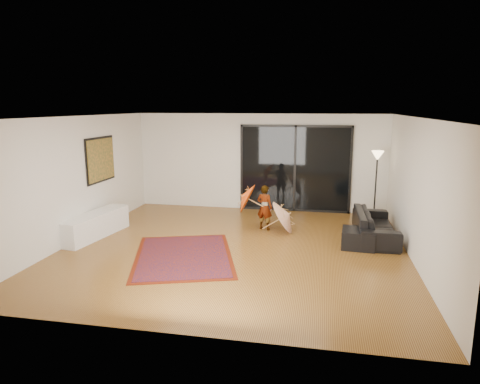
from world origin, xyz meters
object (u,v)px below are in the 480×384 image
(media_console, at_px, (95,225))
(sofa, at_px, (375,225))
(ottoman, at_px, (358,239))
(child, at_px, (265,207))

(media_console, xyz_separation_m, sofa, (6.20, 1.08, 0.04))
(ottoman, bearing_deg, media_console, -176.37)
(ottoman, height_order, child, child)
(sofa, bearing_deg, ottoman, 149.44)
(sofa, bearing_deg, media_console, 99.01)
(sofa, bearing_deg, child, 83.75)
(sofa, xyz_separation_m, ottoman, (-0.41, -0.72, -0.12))
(ottoman, distance_m, child, 2.34)
(sofa, distance_m, ottoman, 0.83)
(media_console, distance_m, child, 3.92)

